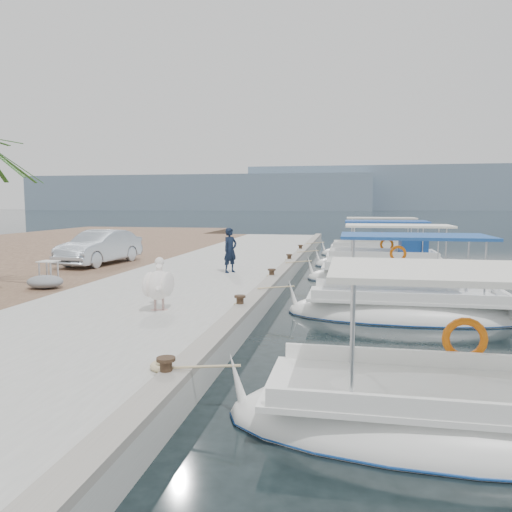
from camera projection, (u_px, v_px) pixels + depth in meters
The scene contains 17 objects.
ground at pixel (275, 301), 15.63m from camera, with size 400.00×400.00×0.00m, color black.
concrete_quay at pixel (223, 270), 21.04m from camera, with size 6.00×40.00×0.50m, color #A4A49F.
quay_curb at pixel (288, 264), 20.49m from camera, with size 0.44×40.00×0.12m, color gray.
cobblestone_strip at pixel (113, 267), 21.96m from camera, with size 4.00×40.00×0.50m, color brown.
distant_hills at pixel (418, 192), 206.19m from camera, with size 330.00×60.00×18.00m.
fishing_caique_a at pixel (457, 424), 6.69m from camera, with size 6.30×2.44×2.83m.
fishing_caique_b at pixel (406, 312), 13.51m from camera, with size 6.40×2.44×2.83m.
fishing_caique_c at pixel (392, 278), 19.59m from camera, with size 6.67×2.28×2.83m.
fishing_caique_d at pixel (384, 263), 23.93m from camera, with size 6.38×2.37×2.83m.
fishing_caique_e at pixel (377, 254), 29.11m from camera, with size 6.52×2.23×2.83m.
mooring_bollards at pixel (272, 273), 17.08m from camera, with size 0.28×20.28×0.33m.
pelican at pixel (159, 284), 11.99m from camera, with size 0.80×1.60×1.24m.
fisherman at pixel (230, 250), 18.44m from camera, with size 0.61×0.40×1.66m, color black.
parked_car at pixel (100, 247), 20.98m from camera, with size 1.51×4.34×1.43m, color silver.
tarp_bundle at pixel (45, 282), 15.09m from camera, with size 1.10×0.90×0.40m, color gray.
folding_table at pixel (48, 267), 15.96m from camera, with size 0.55×0.55×0.73m.
rope_coil at pixel (167, 365), 7.79m from camera, with size 0.54×0.54×0.10m, color #C6B284.
Camera 1 is at (2.27, -15.23, 3.08)m, focal length 35.00 mm.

